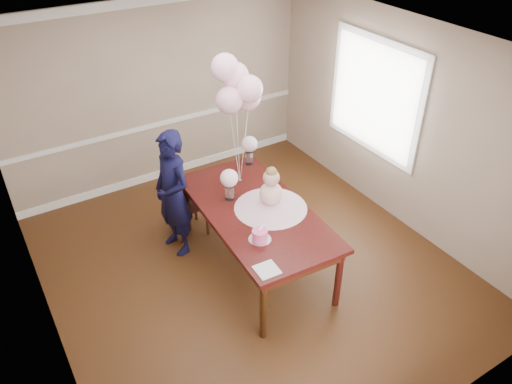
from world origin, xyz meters
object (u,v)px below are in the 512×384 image
birthday_cake (260,235)px  woman (173,194)px  dining_chair_seat (187,202)px  dining_table_top (256,211)px

birthday_cake → woman: size_ratio=0.10×
woman → birthday_cake: bearing=8.4°
dining_chair_seat → dining_table_top: bearing=-67.3°
birthday_cake → dining_chair_seat: size_ratio=0.37×
dining_table_top → woman: woman is taller
birthday_cake → woman: (-0.43, 1.28, -0.07)m
birthday_cake → dining_chair_seat: (-0.16, 1.51, -0.43)m
dining_table_top → dining_chair_seat: size_ratio=4.89×
dining_table_top → birthday_cake: birthday_cake is taller
birthday_cake → dining_table_top: bearing=63.0°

